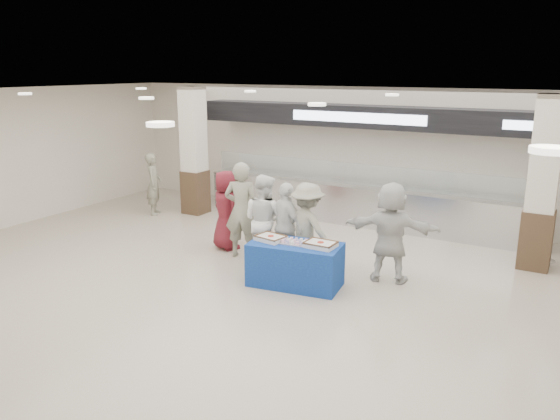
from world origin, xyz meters
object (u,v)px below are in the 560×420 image
Objects in this scene: sheet_cake_left at (271,238)px; soldier_a at (242,210)px; cupcake_tray at (295,241)px; display_table at (295,264)px; chef_tall at (264,220)px; civilian_white at (390,232)px; sheet_cake_right at (321,244)px; chef_short at (286,226)px; soldier_bg at (154,184)px; civilian_maroon at (226,210)px; soldier_b at (307,229)px.

soldier_a is at bearing 144.52° from sheet_cake_left.
cupcake_tray is at bearing 137.52° from soldier_a.
cupcake_tray is 0.25× the size of soldier_a.
display_table is 1.30m from chef_tall.
civilian_white is (2.92, 0.24, -0.06)m from soldier_a.
chef_tall is at bearing 147.62° from cupcake_tray.
chef_short is (-0.98, 0.58, 0.01)m from sheet_cake_right.
civilian_white reaches higher than soldier_bg.
display_table is at bearing -172.86° from sheet_cake_right.
civilian_maroon is (-2.16, 1.03, 0.03)m from cupcake_tray.
civilian_white is at bearing 167.87° from soldier_a.
civilian_maroon is (-2.18, 1.03, 0.44)m from display_table.
soldier_bg is (-6.69, 1.37, -0.11)m from civilian_white.
sheet_cake_right is 1.03× the size of cupcake_tray.
chef_short is at bearing 149.31° from sheet_cake_right.
display_table is 0.87× the size of civilian_white.
soldier_b is (0.43, 0.00, 0.02)m from chef_short.
chef_tall reaches higher than soldier_b.
chef_tall is 0.48m from chef_short.
chef_tall is at bearing 129.20° from sheet_cake_left.
soldier_a is 1.21× the size of soldier_bg.
soldier_b is (1.50, -0.13, -0.11)m from soldier_a.
cupcake_tray is at bearing -173.86° from sheet_cake_right.
soldier_b is at bearing 158.34° from soldier_a.
cupcake_tray is at bearing 152.11° from chef_short.
soldier_a is 1.51m from soldier_b.
civilian_maroon reaches higher than sheet_cake_left.
civilian_white is (0.87, 0.95, 0.09)m from sheet_cake_right.
soldier_bg is at bearing -4.50° from soldier_b.
civilian_maroon is 0.65m from soldier_a.
soldier_b is at bearing 97.69° from cupcake_tray.
sheet_cake_left is 0.44m from cupcake_tray.
chef_short is at bearing -170.11° from civilian_maroon.
cupcake_tray is 2.39m from civilian_maroon.
civilian_white is (1.77, 1.06, 0.09)m from sheet_cake_left.
chef_short is at bearing 121.78° from display_table.
sheet_cake_left is at bearing 19.46° from civilian_white.
sheet_cake_right is at bearing 6.14° from cupcake_tray.
civilian_white is (1.86, 0.37, 0.08)m from chef_short.
soldier_a is (-1.60, 0.77, 0.58)m from display_table.
cupcake_tray is 1.19m from chef_tall.
soldier_a is 1.14× the size of soldier_b.
sheet_cake_right is at bearing 167.94° from chef_tall.
display_table is 2.45m from civilian_maroon.
soldier_b is (-0.10, 0.64, 0.46)m from display_table.
chef_tall reaches higher than soldier_bg.
civilian_white is at bearing -146.07° from chef_short.
soldier_bg is (-3.77, 1.61, -0.17)m from soldier_a.
sheet_cake_right is at bearing -177.06° from civilian_maroon.
display_table is at bearing 152.87° from chef_short.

